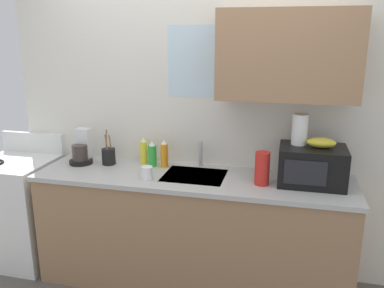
{
  "coord_description": "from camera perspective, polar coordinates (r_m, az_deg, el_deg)",
  "views": [
    {
      "loc": [
        0.68,
        -2.79,
        1.94
      ],
      "look_at": [
        0.0,
        0.0,
        1.15
      ],
      "focal_mm": 37.9,
      "sensor_mm": 36.0,
      "label": 1
    }
  ],
  "objects": [
    {
      "name": "mug_white",
      "position": [
        2.99,
        -6.36,
        -4.06
      ],
      "size": [
        0.08,
        0.08,
        0.09
      ],
      "primitive_type": "cylinder",
      "color": "white",
      "rests_on": "counter_unit"
    },
    {
      "name": "dish_soap_bottle_yellow",
      "position": [
        3.33,
        -6.8,
        -1.03
      ],
      "size": [
        0.06,
        0.06,
        0.22
      ],
      "color": "yellow",
      "rests_on": "counter_unit"
    },
    {
      "name": "dish_soap_bottle_orange",
      "position": [
        3.23,
        -3.91,
        -1.43
      ],
      "size": [
        0.06,
        0.06,
        0.23
      ],
      "color": "orange",
      "rests_on": "counter_unit"
    },
    {
      "name": "kitchen_wall_assembly",
      "position": [
        3.2,
        3.51,
        4.88
      ],
      "size": [
        3.16,
        0.42,
        2.5
      ],
      "color": "silver",
      "rests_on": "ground"
    },
    {
      "name": "dish_soap_bottle_green",
      "position": [
        3.26,
        -5.61,
        -1.5
      ],
      "size": [
        0.07,
        0.07,
        0.21
      ],
      "color": "green",
      "rests_on": "counter_unit"
    },
    {
      "name": "microwave",
      "position": [
        2.98,
        16.52,
        -2.93
      ],
      "size": [
        0.46,
        0.35,
        0.27
      ],
      "color": "black",
      "rests_on": "counter_unit"
    },
    {
      "name": "stove_range",
      "position": [
        3.86,
        -23.06,
        -8.49
      ],
      "size": [
        0.6,
        0.6,
        1.08
      ],
      "color": "white",
      "rests_on": "ground"
    },
    {
      "name": "sink_faucet",
      "position": [
        3.24,
        1.24,
        -1.38
      ],
      "size": [
        0.03,
        0.03,
        0.21
      ],
      "primitive_type": "cylinder",
      "color": "#B2B5BA",
      "rests_on": "counter_unit"
    },
    {
      "name": "cereal_canister",
      "position": [
        2.89,
        9.84,
        -3.41
      ],
      "size": [
        0.1,
        0.1,
        0.24
      ],
      "primitive_type": "cylinder",
      "color": "red",
      "rests_on": "counter_unit"
    },
    {
      "name": "utensil_crock",
      "position": [
        3.37,
        -11.65,
        -1.65
      ],
      "size": [
        0.11,
        0.11,
        0.29
      ],
      "color": "black",
      "rests_on": "counter_unit"
    },
    {
      "name": "counter_unit",
      "position": [
        3.23,
        0.01,
        -11.93
      ],
      "size": [
        2.39,
        0.63,
        0.9
      ],
      "color": "#9E7551",
      "rests_on": "ground"
    },
    {
      "name": "coffee_maker",
      "position": [
        3.46,
        -15.22,
        -0.86
      ],
      "size": [
        0.19,
        0.21,
        0.28
      ],
      "color": "black",
      "rests_on": "counter_unit"
    },
    {
      "name": "banana_bunch",
      "position": [
        2.94,
        17.75,
        0.17
      ],
      "size": [
        0.2,
        0.11,
        0.07
      ],
      "primitive_type": "ellipsoid",
      "color": "gold",
      "rests_on": "microwave"
    },
    {
      "name": "paper_towel_roll",
      "position": [
        2.96,
        14.92,
        2.0
      ],
      "size": [
        0.11,
        0.11,
        0.22
      ],
      "primitive_type": "cylinder",
      "color": "white",
      "rests_on": "microwave"
    }
  ]
}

